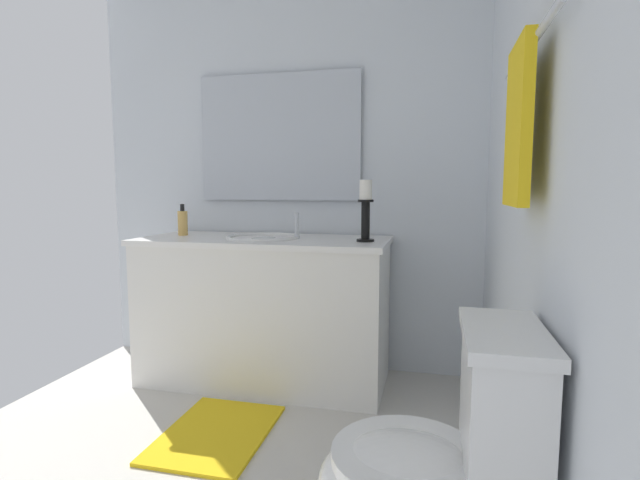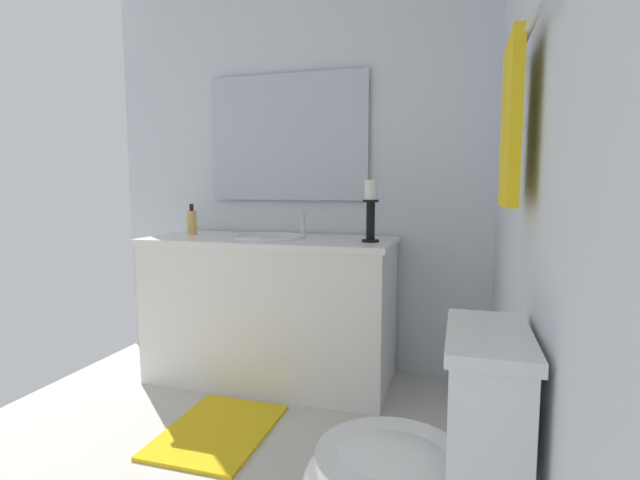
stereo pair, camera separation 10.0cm
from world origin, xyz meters
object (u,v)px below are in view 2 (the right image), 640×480
sink_basin (270,245)px  soap_bottle (192,222)px  vanity_cabinet (271,309)px  bath_mat (218,430)px  candle_holder_tall (371,209)px  towel_bar (522,46)px  mirror (287,138)px  towel_near_vanity (511,124)px  toilet (418,476)px

sink_basin → soap_bottle: 0.52m
vanity_cabinet → sink_basin: sink_basin is taller
soap_bottle → bath_mat: 1.20m
candle_holder_tall → towel_bar: 1.22m
mirror → towel_near_vanity: (1.28, 1.13, -0.12)m
sink_basin → soap_bottle: bearing=-93.6°
sink_basin → candle_holder_tall: (0.04, 0.56, 0.21)m
toilet → sink_basin: bearing=-144.3°
vanity_cabinet → towel_bar: bearing=48.8°
candle_holder_tall → toilet: (1.24, 0.36, -0.61)m
vanity_cabinet → toilet: (1.28, 0.92, -0.04)m
towel_bar → vanity_cabinet: bearing=-131.2°
vanity_cabinet → candle_holder_tall: size_ratio=4.37×
soap_bottle → candle_holder_tall: bearing=86.3°
candle_holder_tall → toilet: candle_holder_tall is taller
mirror → towel_bar: bearing=41.8°
bath_mat → toilet: bearing=54.5°
mirror → towel_near_vanity: bearing=41.3°
toilet → bath_mat: size_ratio=1.25×
vanity_cabinet → towel_near_vanity: 1.73m
vanity_cabinet → soap_bottle: bearing=-93.6°
towel_near_vanity → soap_bottle: bearing=-122.3°
toilet → mirror: bearing=-149.5°
mirror → candle_holder_tall: mirror is taller
bath_mat → mirror: bearing=-180.0°
sink_basin → mirror: bearing=-179.8°
candle_holder_tall → towel_bar: size_ratio=0.43×
sink_basin → bath_mat: sink_basin is taller
sink_basin → bath_mat: bearing=-0.1°
vanity_cabinet → towel_near_vanity: size_ratio=3.05×
candle_holder_tall → toilet: size_ratio=0.42×
mirror → soap_bottle: (0.25, -0.50, -0.49)m
toilet → bath_mat: (-0.66, -0.92, -0.36)m
candle_holder_tall → bath_mat: 1.26m
towel_near_vanity → bath_mat: bearing=-108.5°
towel_bar → bath_mat: bearing=-108.2°
towel_bar → soap_bottle: bearing=-122.0°
towel_near_vanity → bath_mat: size_ratio=0.75×
towel_near_vanity → mirror: bearing=-138.7°
candle_holder_tall → towel_bar: towel_bar is taller
towel_bar → towel_near_vanity: 0.20m
toilet → vanity_cabinet: bearing=-144.3°
soap_bottle → towel_bar: size_ratio=0.25×
soap_bottle → sink_basin: bearing=86.4°
sink_basin → bath_mat: size_ratio=0.67×
towel_near_vanity → vanity_cabinet: bearing=-131.6°
towel_bar → towel_near_vanity: towel_near_vanity is taller
candle_holder_tall → towel_near_vanity: bearing=30.2°
toilet → bath_mat: 1.19m
candle_holder_tall → towel_near_vanity: (0.96, 0.56, 0.28)m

